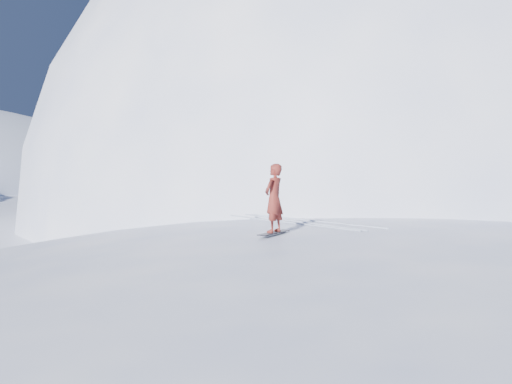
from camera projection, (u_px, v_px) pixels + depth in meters
ground at (442, 334)px, 12.69m from camera, size 400.00×400.00×0.00m
near_ridge at (386, 301)px, 15.79m from camera, size 36.00×28.00×4.80m
summit_peak at (373, 212)px, 46.15m from camera, size 60.00×56.00×56.00m
peak_shoulder at (305, 227)px, 34.98m from camera, size 28.00×24.00×18.00m
wind_bumps at (368, 315)px, 14.25m from camera, size 16.00×14.40×1.00m
snowboard at (274, 233)px, 13.88m from camera, size 1.33×0.84×0.02m
snowboarder at (274, 198)px, 13.83m from camera, size 0.83×0.72×1.91m
board_tracks at (299, 221)px, 16.76m from camera, size 2.35×5.96×0.04m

